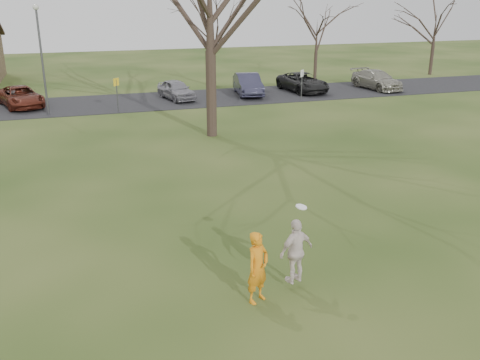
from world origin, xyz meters
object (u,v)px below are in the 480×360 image
object	(u,v)px
car_4	(176,90)
car_7	(377,80)
car_2	(21,97)
lamp_post	(40,46)
player_defender	(258,267)
car_6	(303,82)
car_5	(248,84)
catching_play	(296,251)

from	to	relation	value
car_4	car_7	xyz separation A→B (m)	(15.13, -0.41, 0.03)
car_2	lamp_post	size ratio (longest dim) A/B	0.73
player_defender	lamp_post	distance (m)	23.44
car_4	car_6	size ratio (longest dim) A/B	0.79
car_6	car_4	bearing A→B (deg)	175.88
car_4	lamp_post	size ratio (longest dim) A/B	0.61
car_5	car_7	size ratio (longest dim) A/B	0.96
catching_play	lamp_post	size ratio (longest dim) A/B	0.31
player_defender	car_7	xyz separation A→B (m)	(18.19, 24.79, -0.15)
car_2	lamp_post	xyz separation A→B (m)	(1.66, -3.01, 3.29)
car_2	car_4	size ratio (longest dim) A/B	1.20
car_2	car_6	distance (m)	19.20
car_5	lamp_post	world-z (taller)	lamp_post
lamp_post	car_7	bearing A→B (deg)	5.21
car_6	car_7	size ratio (longest dim) A/B	1.04
car_5	catching_play	world-z (taller)	catching_play
car_4	lamp_post	distance (m)	9.15
catching_play	lamp_post	xyz separation A→B (m)	(-6.17, 22.40, 2.97)
car_4	car_7	world-z (taller)	car_7
player_defender	car_5	bearing A→B (deg)	41.52
catching_play	car_5	bearing A→B (deg)	74.10
car_6	car_2	bearing A→B (deg)	173.81
catching_play	lamp_post	distance (m)	23.42
player_defender	car_5	size ratio (longest dim) A/B	0.39
car_6	catching_play	bearing A→B (deg)	-119.70
car_6	car_7	distance (m)	5.79
player_defender	car_5	distance (m)	26.63
player_defender	lamp_post	world-z (taller)	lamp_post
car_4	player_defender	bearing A→B (deg)	-109.68
car_4	catching_play	xyz separation A→B (m)	(-2.00, -24.93, 0.31)
car_2	catching_play	distance (m)	26.59
player_defender	car_4	size ratio (longest dim) A/B	0.46
car_5	car_7	world-z (taller)	car_5
car_2	car_7	world-z (taller)	car_7
player_defender	car_4	world-z (taller)	player_defender
car_2	catching_play	world-z (taller)	catching_play
car_2	car_5	world-z (taller)	car_5
catching_play	car_7	bearing A→B (deg)	55.08
car_4	car_5	distance (m)	5.15
lamp_post	player_defender	bearing A→B (deg)	-77.31
car_6	car_7	world-z (taller)	car_7
car_4	lamp_post	xyz separation A→B (m)	(-8.16, -2.53, 3.28)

